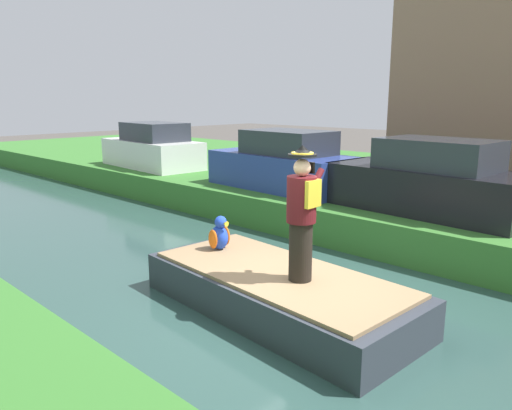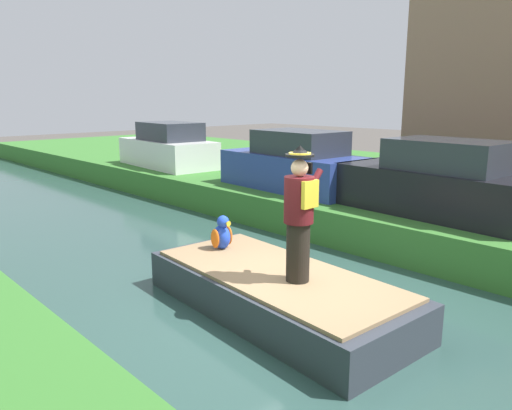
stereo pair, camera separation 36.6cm
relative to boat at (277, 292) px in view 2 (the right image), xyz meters
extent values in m
plane|color=#4C4742|center=(0.00, -0.32, -0.40)|extent=(80.00, 80.00, 0.00)
cube|color=#2D4C47|center=(0.00, -0.32, -0.35)|extent=(5.99, 48.00, 0.10)
cube|color=#38752D|center=(8.25, -0.32, 0.03)|extent=(10.51, 48.00, 0.86)
cube|color=#333842|center=(0.00, 0.00, -0.02)|extent=(2.07, 4.31, 0.56)
cube|color=#997A56|center=(0.00, 0.00, 0.28)|extent=(1.91, 3.96, 0.05)
cylinder|color=black|center=(-0.04, -0.44, 0.72)|extent=(0.32, 0.32, 0.82)
cylinder|color=#561419|center=(-0.04, -0.44, 1.44)|extent=(0.40, 0.40, 0.62)
cube|color=gold|center=(-0.04, -0.63, 1.54)|extent=(0.28, 0.06, 0.36)
sphere|color=#DBA884|center=(-0.04, -0.44, 1.86)|extent=(0.23, 0.23, 0.23)
cylinder|color=black|center=(-0.04, -0.44, 2.03)|extent=(0.38, 0.38, 0.03)
cone|color=black|center=(-0.04, -0.44, 2.10)|extent=(0.26, 0.26, 0.12)
cylinder|color=gold|center=(-0.04, -0.44, 2.05)|extent=(0.29, 0.29, 0.02)
cylinder|color=#561419|center=(0.18, -0.48, 1.62)|extent=(0.38, 0.09, 0.43)
cube|color=black|center=(0.09, -0.50, 1.85)|extent=(0.03, 0.08, 0.15)
ellipsoid|color=blue|center=(0.13, 1.40, 0.51)|extent=(0.26, 0.32, 0.40)
sphere|color=blue|center=(0.13, 1.36, 0.78)|extent=(0.20, 0.20, 0.20)
cone|color=yellow|center=(0.13, 1.26, 0.77)|extent=(0.09, 0.09, 0.09)
ellipsoid|color=orange|center=(-0.01, 1.40, 0.51)|extent=(0.08, 0.20, 0.32)
ellipsoid|color=orange|center=(0.27, 1.40, 0.51)|extent=(0.08, 0.20, 0.32)
cube|color=black|center=(4.51, -0.10, 0.91)|extent=(1.94, 4.10, 0.90)
cube|color=#2D333D|center=(4.51, -0.30, 1.66)|extent=(1.58, 2.28, 0.60)
cube|color=#2D4293|center=(4.51, 3.80, 0.91)|extent=(1.92, 4.09, 0.90)
cube|color=#2D333D|center=(4.51, 3.60, 1.66)|extent=(1.57, 2.28, 0.60)
cube|color=white|center=(4.51, 9.62, 0.91)|extent=(1.99, 4.12, 0.90)
cube|color=#2D333D|center=(4.51, 9.42, 1.66)|extent=(1.60, 2.30, 0.60)
camera|label=1|loc=(-5.07, -4.37, 2.75)|focal=34.32mm
camera|label=2|loc=(-4.81, -4.63, 2.75)|focal=34.32mm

